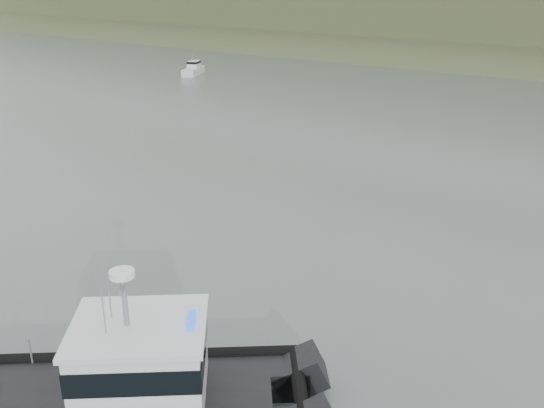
{
  "coord_description": "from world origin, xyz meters",
  "views": [
    {
      "loc": [
        17.62,
        -13.85,
        13.59
      ],
      "look_at": [
        1.24,
        9.9,
        2.4
      ],
      "focal_mm": 40.0,
      "sensor_mm": 36.0,
      "label": 1
    }
  ],
  "objects": [
    {
      "name": "patrol_boat",
      "position": [
        5.21,
        -3.55,
        1.43
      ],
      "size": [
        11.9,
        10.54,
        5.7
      ],
      "rotation": [
        0.0,
        0.0,
        -0.91
      ],
      "color": "black",
      "rests_on": "ground"
    },
    {
      "name": "motorboat",
      "position": [
        -39.49,
        49.82,
        0.72
      ],
      "size": [
        3.66,
        5.49,
        2.87
      ],
      "rotation": [
        0.0,
        0.0,
        0.4
      ],
      "color": "silver",
      "rests_on": "ground"
    },
    {
      "name": "ground",
      "position": [
        0.0,
        0.0,
        0.0
      ],
      "size": [
        400.0,
        400.0,
        0.0
      ],
      "primitive_type": "plane",
      "color": "#45524F",
      "rests_on": "ground"
    }
  ]
}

